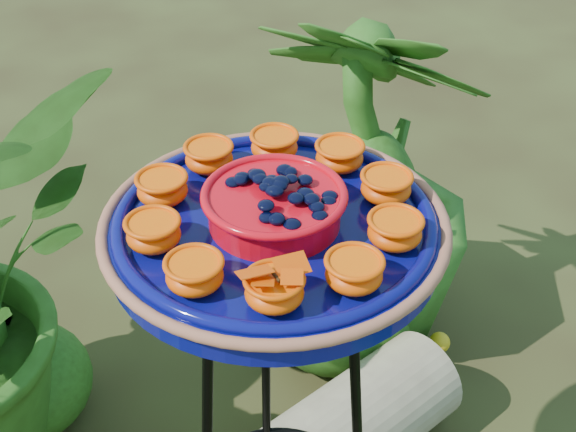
# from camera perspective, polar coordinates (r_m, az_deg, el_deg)

# --- Properties ---
(tripod_stand) EXTENTS (0.36, 0.37, 0.89)m
(tripod_stand) POSITION_cam_1_polar(r_m,az_deg,el_deg) (1.35, -0.79, -13.96)
(tripod_stand) COLOR black
(tripod_stand) RESTS_ON ground
(feeder_dish) EXTENTS (0.51, 0.51, 0.11)m
(feeder_dish) POSITION_cam_1_polar(r_m,az_deg,el_deg) (1.08, -0.97, -0.48)
(feeder_dish) COLOR #080A60
(feeder_dish) RESTS_ON tripod_stand
(shrub_back_right) EXTENTS (0.74, 0.74, 0.94)m
(shrub_back_right) POSITION_cam_1_polar(r_m,az_deg,el_deg) (1.99, 5.81, 2.23)
(shrub_back_right) COLOR #234712
(shrub_back_right) RESTS_ON ground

